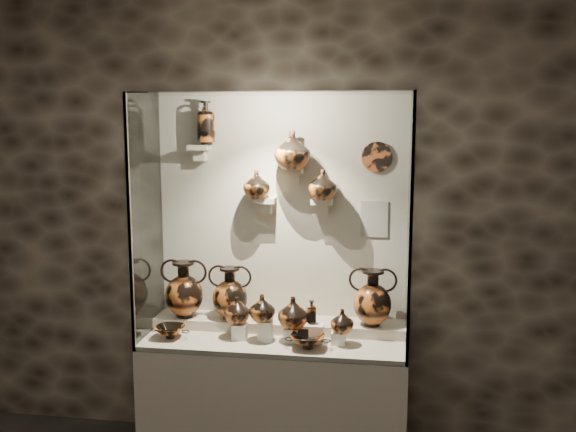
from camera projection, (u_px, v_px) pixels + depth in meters
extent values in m
cube|color=black|center=(282.00, 214.00, 4.36)|extent=(5.00, 0.02, 3.20)
cube|color=beige|center=(275.00, 400.00, 4.24)|extent=(1.70, 0.60, 0.80)
cube|color=#C3B297|center=(274.00, 340.00, 4.17)|extent=(1.68, 0.58, 0.03)
cube|color=#C3B297|center=(279.00, 326.00, 4.34)|extent=(1.70, 0.25, 0.10)
cube|color=beige|center=(282.00, 214.00, 4.36)|extent=(1.70, 0.03, 1.60)
cube|color=white|center=(265.00, 229.00, 3.76)|extent=(1.70, 0.01, 1.60)
cube|color=white|center=(146.00, 218.00, 4.18)|extent=(0.01, 0.60, 1.60)
cube|color=white|center=(410.00, 224.00, 3.93)|extent=(0.01, 0.60, 1.60)
cube|color=white|center=(274.00, 93.00, 3.93)|extent=(1.70, 0.60, 0.01)
cube|color=gray|center=(130.00, 225.00, 3.89)|extent=(0.02, 0.02, 1.60)
cube|color=gray|center=(411.00, 233.00, 3.65)|extent=(0.02, 0.02, 1.60)
cube|color=silver|center=(240.00, 331.00, 4.15)|extent=(0.09, 0.09, 0.10)
cube|color=silver|center=(265.00, 330.00, 4.12)|extent=(0.09, 0.09, 0.13)
cube|color=silver|center=(292.00, 335.00, 4.10)|extent=(0.09, 0.09, 0.09)
cube|color=silver|center=(316.00, 334.00, 4.07)|extent=(0.09, 0.09, 0.12)
cube|color=silver|center=(338.00, 338.00, 4.05)|extent=(0.09, 0.09, 0.08)
cube|color=beige|center=(199.00, 147.00, 4.30)|extent=(0.14, 0.12, 0.04)
cube|color=beige|center=(265.00, 200.00, 4.29)|extent=(0.14, 0.12, 0.04)
cube|color=beige|center=(295.00, 171.00, 4.23)|extent=(0.10, 0.12, 0.04)
cube|color=beige|center=(322.00, 201.00, 4.23)|extent=(0.14, 0.12, 0.04)
imported|color=#AB5320|center=(237.00, 310.00, 4.14)|extent=(0.19, 0.19, 0.18)
imported|color=#B75A20|center=(262.00, 308.00, 4.08)|extent=(0.21, 0.21, 0.17)
imported|color=#AB5320|center=(293.00, 312.00, 4.07)|extent=(0.20, 0.20, 0.20)
imported|color=#AB5320|center=(342.00, 321.00, 4.02)|extent=(0.18, 0.18, 0.15)
imported|color=#B75A20|center=(257.00, 184.00, 4.24)|extent=(0.18, 0.18, 0.19)
imported|color=#B75A20|center=(292.00, 150.00, 4.14)|extent=(0.25, 0.25, 0.25)
imported|color=#B75A20|center=(323.00, 185.00, 4.17)|extent=(0.20, 0.20, 0.20)
cylinder|color=#B34F23|center=(377.00, 157.00, 4.18)|extent=(0.20, 0.02, 0.20)
cube|color=beige|center=(374.00, 219.00, 4.25)|extent=(0.18, 0.01, 0.24)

